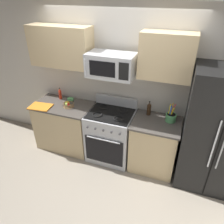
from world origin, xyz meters
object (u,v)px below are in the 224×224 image
object	(u,v)px
cutting_board	(40,107)
bottle_hot_sauce	(60,94)
bottle_soy	(149,109)
microwave	(111,65)
range_oven	(111,135)
refrigerator	(216,132)
fruit_basket	(68,104)
prep_bowl	(70,99)
utensil_crock	(171,117)

from	to	relation	value
cutting_board	bottle_hot_sauce	xyz separation A→B (m)	(0.17, 0.40, 0.09)
bottle_soy	microwave	bearing A→B (deg)	-165.07
range_oven	refrigerator	world-z (taller)	refrigerator
fruit_basket	bottle_hot_sauce	bearing A→B (deg)	142.68
refrigerator	fruit_basket	bearing A→B (deg)	-179.76
prep_bowl	bottle_soy	bearing A→B (deg)	-0.57
range_oven	microwave	size ratio (longest dim) A/B	1.52
range_oven	bottle_soy	distance (m)	0.84
refrigerator	bottle_soy	bearing A→B (deg)	168.58
cutting_board	range_oven	bearing A→B (deg)	9.26
refrigerator	utensil_crock	xyz separation A→B (m)	(-0.66, 0.13, 0.04)
range_oven	bottle_soy	bearing A→B (deg)	17.43
range_oven	fruit_basket	distance (m)	0.93
microwave	bottle_soy	world-z (taller)	microwave
refrigerator	bottle_hot_sauce	xyz separation A→B (m)	(-2.71, 0.21, 0.07)
bottle_hot_sauce	prep_bowl	size ratio (longest dim) A/B	1.93
cutting_board	prep_bowl	world-z (taller)	prep_bowl
range_oven	cutting_board	size ratio (longest dim) A/B	2.84
range_oven	refrigerator	bearing A→B (deg)	-0.61
bottle_hot_sauce	prep_bowl	distance (m)	0.22
microwave	prep_bowl	xyz separation A→B (m)	(-0.88, 0.18, -0.80)
microwave	fruit_basket	size ratio (longest dim) A/B	3.71
microwave	refrigerator	bearing A→B (deg)	-1.61
microwave	fruit_basket	distance (m)	1.11
utensil_crock	cutting_board	bearing A→B (deg)	-171.92
bottle_soy	cutting_board	bearing A→B (deg)	-168.03
utensil_crock	cutting_board	world-z (taller)	utensil_crock
utensil_crock	bottle_hot_sauce	world-z (taller)	utensil_crock
microwave	cutting_board	world-z (taller)	microwave
utensil_crock	fruit_basket	bearing A→B (deg)	-175.50
range_oven	microwave	xyz separation A→B (m)	(-0.00, 0.03, 1.26)
range_oven	prep_bowl	xyz separation A→B (m)	(-0.88, 0.20, 0.46)
refrigerator	cutting_board	distance (m)	2.88
range_oven	refrigerator	size ratio (longest dim) A/B	0.58
microwave	bottle_soy	distance (m)	0.95
cutting_board	bottle_hot_sauce	world-z (taller)	bottle_hot_sauce
utensil_crock	fruit_basket	distance (m)	1.76
refrigerator	bottle_soy	size ratio (longest dim) A/B	7.71
range_oven	bottle_soy	world-z (taller)	bottle_soy
microwave	fruit_basket	bearing A→B (deg)	-175.96
utensil_crock	bottle_soy	bearing A→B (deg)	167.90
fruit_basket	range_oven	bearing A→B (deg)	1.99
prep_bowl	cutting_board	bearing A→B (deg)	-132.54
fruit_basket	utensil_crock	bearing A→B (deg)	4.50
refrigerator	bottle_soy	world-z (taller)	refrigerator
utensil_crock	cutting_board	xyz separation A→B (m)	(-2.22, -0.31, -0.06)
fruit_basket	prep_bowl	bearing A→B (deg)	110.30
bottle_soy	prep_bowl	xyz separation A→B (m)	(-1.48, 0.01, -0.09)
microwave	fruit_basket	world-z (taller)	microwave
refrigerator	bottle_hot_sauce	distance (m)	2.72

